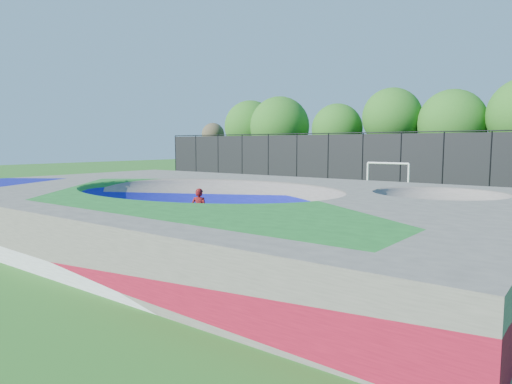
% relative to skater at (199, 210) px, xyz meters
% --- Properties ---
extents(ground, '(120.00, 120.00, 0.00)m').
position_rel_skater_xyz_m(ground, '(-0.53, 0.83, -0.79)').
color(ground, '#205D19').
rests_on(ground, ground).
extents(skate_deck, '(22.00, 14.00, 1.50)m').
position_rel_skater_xyz_m(skate_deck, '(-0.53, 0.83, -0.04)').
color(skate_deck, gray).
rests_on(skate_deck, ground).
extents(skater, '(0.68, 0.58, 1.58)m').
position_rel_skater_xyz_m(skater, '(0.00, 0.00, 0.00)').
color(skater, red).
rests_on(skater, ground).
extents(skateboard, '(0.81, 0.41, 0.05)m').
position_rel_skater_xyz_m(skateboard, '(0.00, 0.00, -0.77)').
color(skateboard, black).
rests_on(skateboard, ground).
extents(soccer_goal, '(2.92, 0.12, 1.92)m').
position_rel_skater_xyz_m(soccer_goal, '(0.00, 17.87, 0.54)').
color(soccer_goal, white).
rests_on(soccer_goal, ground).
extents(fence, '(48.09, 0.09, 4.04)m').
position_rel_skater_xyz_m(fence, '(-0.53, 21.83, 1.31)').
color(fence, black).
rests_on(fence, ground).
extents(treeline, '(52.31, 7.81, 8.01)m').
position_rel_skater_xyz_m(treeline, '(1.24, 26.99, 4.15)').
color(treeline, '#442C22').
rests_on(treeline, ground).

